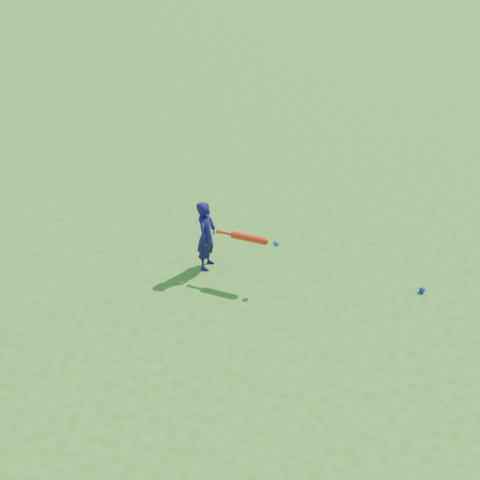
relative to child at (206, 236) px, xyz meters
The scene contains 4 objects.
ground 0.92m from the child, 30.82° to the left, with size 80.00×80.00×0.00m, color #2F6F1A.
child is the anchor object (origin of this frame).
ground_ball_blue 2.99m from the child, ahead, with size 0.08×0.08×0.08m, color #0C1ED6.
bat_swing 0.70m from the child, 18.23° to the right, with size 0.86×0.27×0.10m.
Camera 1 is at (0.68, -6.52, 4.41)m, focal length 40.00 mm.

